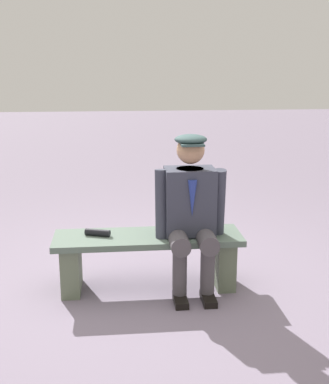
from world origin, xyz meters
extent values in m
plane|color=slate|center=(0.00, 0.00, 0.00)|extent=(30.00, 30.00, 0.00)
cube|color=#57695C|center=(0.00, 0.00, 0.42)|extent=(1.49, 0.44, 0.05)
cube|color=#606C55|center=(-0.61, 0.00, 0.20)|extent=(0.14, 0.37, 0.40)
cube|color=#606C55|center=(0.61, 0.00, 0.20)|extent=(0.14, 0.37, 0.40)
cube|color=#353846|center=(-0.33, 0.00, 0.71)|extent=(0.39, 0.27, 0.52)
cylinder|color=#1E2338|center=(-0.33, 0.00, 0.95)|extent=(0.21, 0.21, 0.06)
cone|color=navy|center=(-0.33, 0.14, 0.77)|extent=(0.07, 0.07, 0.29)
sphere|color=tan|center=(-0.33, 0.02, 1.12)|extent=(0.22, 0.22, 0.22)
ellipsoid|color=#314747|center=(-0.33, 0.02, 1.21)|extent=(0.25, 0.25, 0.08)
cube|color=#314747|center=(-0.33, 0.12, 1.18)|extent=(0.17, 0.10, 0.02)
cylinder|color=#4C474C|center=(-0.44, 0.13, 0.45)|extent=(0.15, 0.43, 0.15)
cylinder|color=#4C474C|center=(-0.44, 0.25, 0.23)|extent=(0.11, 0.11, 0.45)
cube|color=black|center=(-0.44, 0.31, 0.03)|extent=(0.10, 0.24, 0.05)
cylinder|color=#353846|center=(-0.55, 0.04, 0.71)|extent=(0.11, 0.18, 0.55)
cylinder|color=#4C474C|center=(-0.22, 0.13, 0.45)|extent=(0.15, 0.43, 0.15)
cylinder|color=#4C474C|center=(-0.22, 0.25, 0.23)|extent=(0.11, 0.11, 0.45)
cube|color=black|center=(-0.22, 0.31, 0.03)|extent=(0.10, 0.24, 0.05)
cylinder|color=#353846|center=(-0.10, 0.04, 0.71)|extent=(0.10, 0.15, 0.54)
cylinder|color=black|center=(0.40, -0.02, 0.47)|extent=(0.21, 0.12, 0.05)
camera|label=1|loc=(0.25, 3.82, 1.78)|focal=47.69mm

